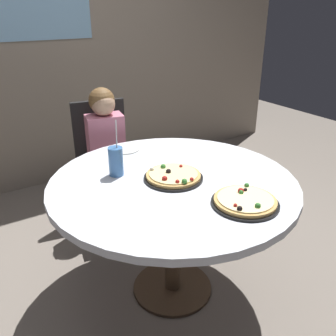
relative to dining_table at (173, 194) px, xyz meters
The scene contains 9 objects.
ground_plane 0.66m from the dining_table, ahead, with size 8.00×8.00×0.00m, color slate.
wall_with_window 2.10m from the dining_table, 90.01° to the left, with size 5.20×0.13×2.90m.
dining_table is the anchor object (origin of this frame).
chair_wooden 1.01m from the dining_table, 89.03° to the left, with size 0.47×0.47×0.95m.
diner_child 0.84m from the dining_table, 90.98° to the left, with size 0.32×0.43×1.08m.
pizza_veggie 0.10m from the dining_table, 50.57° to the left, with size 0.32×0.32×0.05m.
pizza_cheese 0.44m from the dining_table, 70.72° to the right, with size 0.32×0.32×0.05m.
soda_cup 0.36m from the dining_table, 135.95° to the left, with size 0.08×0.08×0.31m.
plate_small 0.54m from the dining_table, 91.94° to the left, with size 0.18×0.18×0.01m, color white.
Camera 1 is at (-0.96, -1.45, 1.61)m, focal length 38.79 mm.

